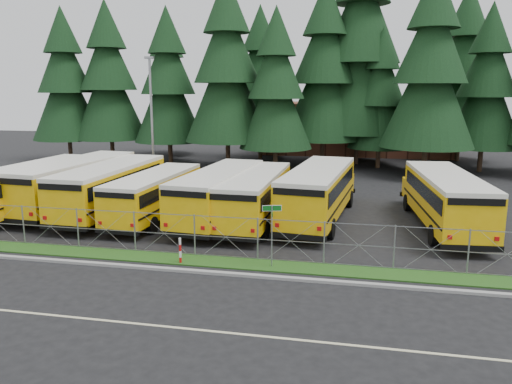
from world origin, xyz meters
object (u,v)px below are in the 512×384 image
bus_east (444,201)px  bus_3 (158,196)px  street_sign (272,223)px  striped_bollard (180,251)px  light_standard (152,117)px  bus_4 (221,195)px  bus_2 (114,189)px  bus_0 (41,187)px  bus_5 (257,198)px  bus_1 (79,185)px  bus_6 (320,194)px

bus_east → bus_3: bearing=179.5°
street_sign → striped_bollard: (-4.09, -0.34, -1.43)m
striped_bollard → light_standard: bearing=116.3°
bus_4 → street_sign: (4.31, -7.36, 0.51)m
bus_2 → bus_4: bearing=0.1°
bus_2 → striped_bollard: bus_2 is taller
bus_0 → bus_2: bus_2 is taller
bus_3 → bus_0: bearing=179.2°
bus_3 → bus_east: (16.46, 1.28, 0.17)m
bus_0 → bus_2: 5.09m
bus_0 → bus_3: size_ratio=1.09×
bus_3 → bus_5: 6.00m
bus_4 → light_standard: (-8.40, 9.71, 3.98)m
bus_1 → striped_bollard: bearing=-35.7°
bus_4 → striped_bollard: bearing=-83.7°
striped_bollard → bus_3: bearing=119.3°
bus_1 → bus_east: (22.40, 0.03, -0.05)m
street_sign → bus_1: bearing=149.9°
bus_0 → light_standard: light_standard is taller
bus_0 → street_sign: 17.96m
light_standard → bus_east: bearing=-22.9°
bus_2 → bus_east: 19.57m
bus_2 → bus_6: size_ratio=0.98×
street_sign → bus_6: bearing=80.7°
bus_5 → striped_bollard: bus_5 is taller
bus_0 → bus_6: bus_6 is taller
bus_0 → bus_east: bus_east is taller
bus_0 → street_sign: (16.34, -7.42, 0.51)m
bus_4 → striped_bollard: (0.23, -7.71, -0.92)m
street_sign → striped_bollard: 4.34m
bus_1 → bus_3: size_ratio=1.16×
bus_6 → light_standard: size_ratio=1.21×
bus_0 → bus_4: (12.03, -0.06, -0.00)m
bus_0 → bus_4: size_ratio=1.00×
bus_2 → light_standard: bearing=99.9°
bus_5 → bus_east: size_ratio=0.94×
bus_0 → bus_2: bearing=4.2°
street_sign → bus_4: bearing=120.4°
bus_1 → bus_6: size_ratio=1.00×
bus_3 → bus_6: size_ratio=0.87×
bus_4 → bus_east: bearing=8.4°
bus_3 → bus_5: size_ratio=0.94×
bus_1 → bus_4: 9.82m
bus_5 → bus_east: 10.51m
bus_1 → street_sign: size_ratio=4.37×
bus_east → striped_bollard: (-12.39, -8.55, -0.96)m
bus_0 → bus_6: size_ratio=0.95×
light_standard → bus_4: bearing=-49.1°
bus_1 → bus_6: bearing=5.8°
bus_6 → street_sign: size_ratio=4.36×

